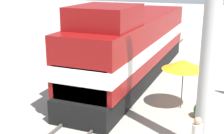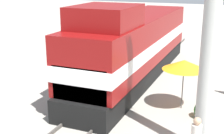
{
  "view_description": "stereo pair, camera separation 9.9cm",
  "coord_description": "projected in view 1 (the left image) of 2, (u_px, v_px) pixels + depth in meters",
  "views": [
    {
      "loc": [
        5.85,
        -13.21,
        6.21
      ],
      "look_at": [
        1.2,
        -1.9,
        2.61
      ],
      "focal_mm": 50.0,
      "sensor_mm": 36.0,
      "label": 1
    },
    {
      "loc": [
        5.94,
        -13.17,
        6.21
      ],
      "look_at": [
        1.2,
        -1.9,
        2.61
      ],
      "focal_mm": 50.0,
      "sensor_mm": 36.0,
      "label": 2
    }
  ],
  "objects": [
    {
      "name": "shrub_cluster",
      "position": [
        202.0,
        110.0,
        14.07
      ],
      "size": [
        0.74,
        0.74,
        0.74
      ],
      "primitive_type": "sphere",
      "color": "#236028",
      "rests_on": "ground_plane"
    },
    {
      "name": "utility_pole",
      "position": [
        213.0,
        14.0,
        10.06
      ],
      "size": [
        1.8,
        0.58,
        9.97
      ],
      "color": "#B2B2AD",
      "rests_on": "ground_plane"
    },
    {
      "name": "rail_near",
      "position": [
        91.0,
        101.0,
        15.85
      ],
      "size": [
        0.08,
        35.94,
        0.15
      ],
      "primitive_type": "cube",
      "color": "#4C4742",
      "rests_on": "ground_plane"
    },
    {
      "name": "rail_far",
      "position": [
        118.0,
        105.0,
        15.33
      ],
      "size": [
        0.08,
        35.94,
        0.15
      ],
      "primitive_type": "cube",
      "color": "#4C4742",
      "rests_on": "ground_plane"
    },
    {
      "name": "locomotive",
      "position": [
        133.0,
        47.0,
        18.82
      ],
      "size": [
        3.02,
        15.26,
        4.89
      ],
      "color": "black",
      "rests_on": "ground_plane"
    },
    {
      "name": "ground_plane",
      "position": [
        104.0,
        104.0,
        15.61
      ],
      "size": [
        120.0,
        120.0,
        0.0
      ],
      "primitive_type": "plane",
      "color": "gray"
    },
    {
      "name": "vendor_umbrella",
      "position": [
        184.0,
        65.0,
        14.57
      ],
      "size": [
        2.04,
        2.04,
        2.43
      ],
      "color": "#4C4C4C",
      "rests_on": "ground_plane"
    }
  ]
}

